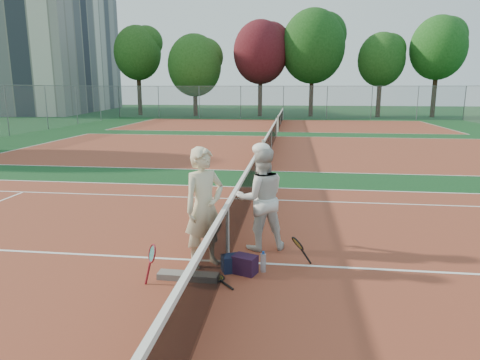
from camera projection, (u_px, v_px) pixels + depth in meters
name	position (u px, v px, depth m)	size (l,w,h in m)	color
ground	(228.00, 262.00, 7.13)	(130.00, 130.00, 0.00)	#0F3918
court_main	(228.00, 262.00, 7.13)	(23.77, 10.97, 0.01)	brown
court_far_a	(271.00, 149.00, 20.22)	(23.77, 10.97, 0.01)	brown
court_far_b	(281.00, 125.00, 33.32)	(23.77, 10.97, 0.01)	brown
net_main	(228.00, 233.00, 7.03)	(0.10, 10.98, 1.02)	black
net_far_a	(271.00, 138.00, 20.12)	(0.10, 10.98, 1.02)	black
net_far_b	(281.00, 118.00, 33.21)	(0.10, 10.98, 1.02)	black
fence_back	(283.00, 103.00, 39.79)	(32.00, 0.06, 3.00)	slate
apartment_block	(54.00, 48.00, 51.64)	(10.00, 22.00, 15.00)	beige
player_a	(204.00, 208.00, 6.81)	(0.71, 0.47, 1.95)	beige
player_b	(261.00, 198.00, 7.56)	(0.90, 0.70, 1.86)	silver
racket_red	(153.00, 264.00, 6.32)	(0.18, 0.27, 0.59)	maroon
racket_black_held	(297.00, 252.00, 6.89)	(0.36, 0.27, 0.51)	black
racket_spare	(216.00, 278.00, 6.51)	(0.60, 0.27, 0.03)	black
sports_bag_navy	(233.00, 263.00, 6.76)	(0.34, 0.23, 0.26)	black
sports_bag_purple	(245.00, 265.00, 6.67)	(0.36, 0.25, 0.29)	black
net_cover_canvas	(188.00, 276.00, 6.48)	(0.93, 0.22, 0.10)	#68625E
water_bottle	(263.00, 263.00, 6.72)	(0.09, 0.09, 0.30)	#ACC5DA
tree_back_0	(138.00, 53.00, 44.43)	(4.84, 4.84, 9.17)	#382314
tree_back_1	(195.00, 66.00, 43.12)	(5.40, 5.40, 8.15)	#382314
tree_back_maroon	(261.00, 52.00, 42.50)	(5.44, 5.44, 9.43)	#382314
tree_back_3	(313.00, 47.00, 42.21)	(6.30, 6.30, 10.47)	#382314
tree_back_4	(381.00, 60.00, 41.58)	(4.52, 4.52, 8.12)	#382314
tree_back_5	(438.00, 48.00, 40.87)	(5.25, 5.25, 9.60)	#382314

